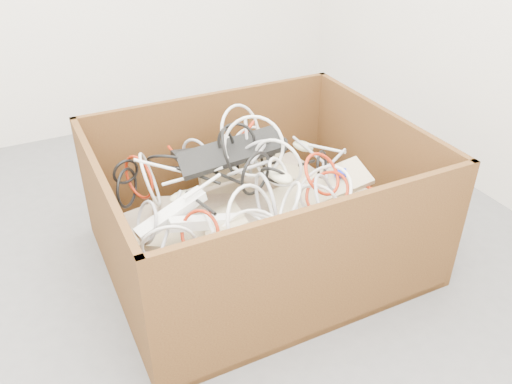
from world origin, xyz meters
name	(u,v)px	position (x,y,z in m)	size (l,w,h in m)	color
ground	(191,275)	(0.00, 0.00, 0.00)	(3.00, 3.00, 0.00)	#555658
cardboard_box	(255,229)	(0.27, -0.01, 0.14)	(1.16, 0.97, 0.55)	#3B1F0E
keyboard_pile	(263,195)	(0.31, 0.00, 0.28)	(1.08, 0.78, 0.37)	#C4B58A
mice_scatter	(252,182)	(0.26, -0.01, 0.36)	(0.71, 0.64, 0.19)	beige
power_strip_left	(171,214)	(-0.08, -0.09, 0.37)	(0.27, 0.05, 0.04)	white
power_strip_right	(205,222)	(0.02, -0.15, 0.35)	(0.25, 0.05, 0.04)	white
vga_plug	(340,172)	(0.60, -0.10, 0.36)	(0.04, 0.04, 0.02)	#0E1FD6
cable_tangle	(244,178)	(0.22, -0.03, 0.40)	(0.96, 0.83, 0.44)	#949499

